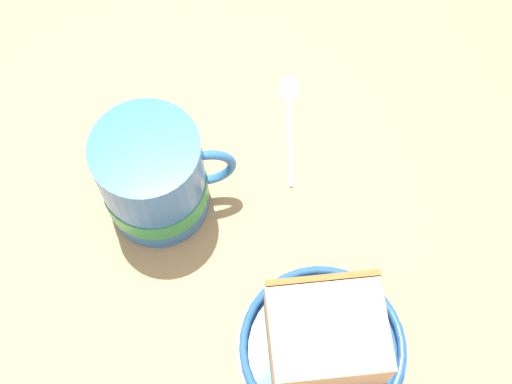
# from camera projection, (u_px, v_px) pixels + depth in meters

# --- Properties ---
(ground_plane) EXTENTS (1.29, 1.29, 0.02)m
(ground_plane) POSITION_uv_depth(u_px,v_px,m) (326.00, 288.00, 0.63)
(ground_plane) COLOR tan
(small_plate) EXTENTS (0.14, 0.14, 0.02)m
(small_plate) POSITION_uv_depth(u_px,v_px,m) (322.00, 347.00, 0.59)
(small_plate) COLOR #26599E
(small_plate) RESTS_ON ground_plane
(cake_slice) EXTENTS (0.12, 0.12, 0.06)m
(cake_slice) POSITION_uv_depth(u_px,v_px,m) (325.00, 334.00, 0.56)
(cake_slice) COLOR #9E662D
(cake_slice) RESTS_ON small_plate
(tea_mug) EXTENTS (0.10, 0.10, 0.11)m
(tea_mug) POSITION_uv_depth(u_px,v_px,m) (154.00, 178.00, 0.61)
(tea_mug) COLOR #3372BF
(tea_mug) RESTS_ON ground_plane
(teaspoon) EXTENTS (0.07, 0.11, 0.01)m
(teaspoon) POSITION_uv_depth(u_px,v_px,m) (290.00, 104.00, 0.69)
(teaspoon) COLOR silver
(teaspoon) RESTS_ON ground_plane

